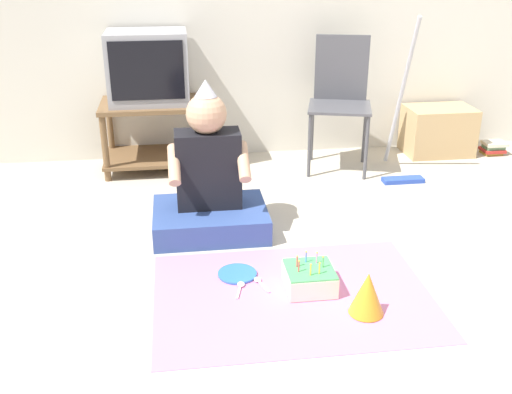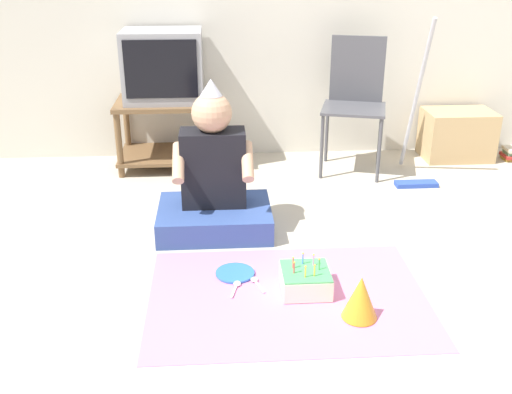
{
  "view_description": "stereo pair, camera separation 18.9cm",
  "coord_description": "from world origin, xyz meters",
  "px_view_note": "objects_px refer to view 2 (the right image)",
  "views": [
    {
      "loc": [
        -0.98,
        -2.43,
        1.51
      ],
      "look_at": [
        -0.62,
        0.25,
        0.35
      ],
      "focal_mm": 42.0,
      "sensor_mm": 36.0,
      "label": 1
    },
    {
      "loc": [
        -0.8,
        -2.45,
        1.51
      ],
      "look_at": [
        -0.62,
        0.25,
        0.35
      ],
      "focal_mm": 42.0,
      "sensor_mm": 36.0,
      "label": 2
    }
  ],
  "objects_px": {
    "folding_chair": "(355,95)",
    "dust_mop": "(416,138)",
    "party_hat_blue": "(361,297)",
    "cardboard_box_stack": "(457,134)",
    "person_seated": "(214,186)",
    "tv": "(163,66)",
    "birthday_cake": "(305,280)",
    "paper_plate": "(235,273)"
  },
  "relations": [
    {
      "from": "folding_chair",
      "to": "dust_mop",
      "type": "relative_size",
      "value": 0.84
    },
    {
      "from": "folding_chair",
      "to": "party_hat_blue",
      "type": "distance_m",
      "value": 1.95
    },
    {
      "from": "party_hat_blue",
      "to": "cardboard_box_stack",
      "type": "bearing_deg",
      "value": 59.54
    },
    {
      "from": "cardboard_box_stack",
      "to": "party_hat_blue",
      "type": "height_order",
      "value": "cardboard_box_stack"
    },
    {
      "from": "cardboard_box_stack",
      "to": "person_seated",
      "type": "xyz_separation_m",
      "value": [
        -1.81,
        -1.09,
        0.08
      ]
    },
    {
      "from": "tv",
      "to": "birthday_cake",
      "type": "distance_m",
      "value": 2.03
    },
    {
      "from": "tv",
      "to": "birthday_cake",
      "type": "relative_size",
      "value": 2.38
    },
    {
      "from": "dust_mop",
      "to": "person_seated",
      "type": "distance_m",
      "value": 1.49
    },
    {
      "from": "dust_mop",
      "to": "person_seated",
      "type": "relative_size",
      "value": 1.28
    },
    {
      "from": "tv",
      "to": "folding_chair",
      "type": "xyz_separation_m",
      "value": [
        1.32,
        -0.13,
        -0.19
      ]
    },
    {
      "from": "tv",
      "to": "party_hat_blue",
      "type": "xyz_separation_m",
      "value": [
        0.95,
        -2.0,
        -0.62
      ]
    },
    {
      "from": "dust_mop",
      "to": "paper_plate",
      "type": "height_order",
      "value": "dust_mop"
    },
    {
      "from": "tv",
      "to": "person_seated",
      "type": "height_order",
      "value": "tv"
    },
    {
      "from": "cardboard_box_stack",
      "to": "party_hat_blue",
      "type": "xyz_separation_m",
      "value": [
        -1.19,
        -2.02,
        -0.07
      ]
    },
    {
      "from": "party_hat_blue",
      "to": "person_seated",
      "type": "bearing_deg",
      "value": 123.72
    },
    {
      "from": "dust_mop",
      "to": "paper_plate",
      "type": "xyz_separation_m",
      "value": [
        -1.25,
        -1.17,
        -0.3
      ]
    },
    {
      "from": "folding_chair",
      "to": "person_seated",
      "type": "distance_m",
      "value": 1.38
    },
    {
      "from": "person_seated",
      "to": "birthday_cake",
      "type": "relative_size",
      "value": 3.79
    },
    {
      "from": "paper_plate",
      "to": "person_seated",
      "type": "bearing_deg",
      "value": 100.2
    },
    {
      "from": "folding_chair",
      "to": "tv",
      "type": "bearing_deg",
      "value": 174.35
    },
    {
      "from": "tv",
      "to": "person_seated",
      "type": "xyz_separation_m",
      "value": [
        0.33,
        -1.06,
        -0.46
      ]
    },
    {
      "from": "person_seated",
      "to": "paper_plate",
      "type": "xyz_separation_m",
      "value": [
        0.1,
        -0.53,
        -0.25
      ]
    },
    {
      "from": "dust_mop",
      "to": "birthday_cake",
      "type": "distance_m",
      "value": 1.65
    },
    {
      "from": "cardboard_box_stack",
      "to": "paper_plate",
      "type": "distance_m",
      "value": 2.37
    },
    {
      "from": "tv",
      "to": "cardboard_box_stack",
      "type": "height_order",
      "value": "tv"
    },
    {
      "from": "tv",
      "to": "person_seated",
      "type": "relative_size",
      "value": 0.63
    },
    {
      "from": "cardboard_box_stack",
      "to": "tv",
      "type": "bearing_deg",
      "value": -179.26
    },
    {
      "from": "birthday_cake",
      "to": "party_hat_blue",
      "type": "distance_m",
      "value": 0.31
    },
    {
      "from": "cardboard_box_stack",
      "to": "birthday_cake",
      "type": "distance_m",
      "value": 2.27
    },
    {
      "from": "dust_mop",
      "to": "birthday_cake",
      "type": "relative_size",
      "value": 4.87
    },
    {
      "from": "person_seated",
      "to": "party_hat_blue",
      "type": "height_order",
      "value": "person_seated"
    },
    {
      "from": "folding_chair",
      "to": "cardboard_box_stack",
      "type": "distance_m",
      "value": 0.91
    },
    {
      "from": "tv",
      "to": "cardboard_box_stack",
      "type": "xyz_separation_m",
      "value": [
        2.14,
        0.03,
        -0.54
      ]
    },
    {
      "from": "folding_chair",
      "to": "party_hat_blue",
      "type": "relative_size",
      "value": 4.63
    },
    {
      "from": "cardboard_box_stack",
      "to": "person_seated",
      "type": "distance_m",
      "value": 2.12
    },
    {
      "from": "folding_chair",
      "to": "cardboard_box_stack",
      "type": "height_order",
      "value": "folding_chair"
    },
    {
      "from": "dust_mop",
      "to": "party_hat_blue",
      "type": "height_order",
      "value": "dust_mop"
    },
    {
      "from": "folding_chair",
      "to": "paper_plate",
      "type": "relative_size",
      "value": 4.78
    },
    {
      "from": "cardboard_box_stack",
      "to": "paper_plate",
      "type": "bearing_deg",
      "value": -136.59
    },
    {
      "from": "folding_chair",
      "to": "person_seated",
      "type": "height_order",
      "value": "folding_chair"
    },
    {
      "from": "cardboard_box_stack",
      "to": "person_seated",
      "type": "relative_size",
      "value": 0.58
    },
    {
      "from": "tv",
      "to": "person_seated",
      "type": "distance_m",
      "value": 1.21
    }
  ]
}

